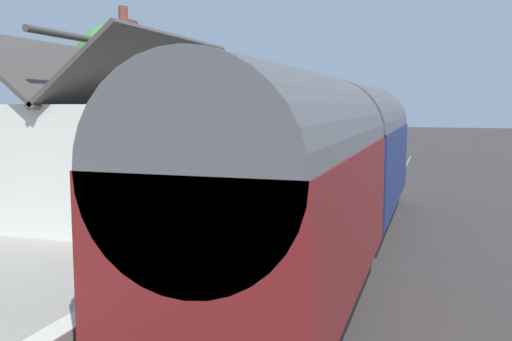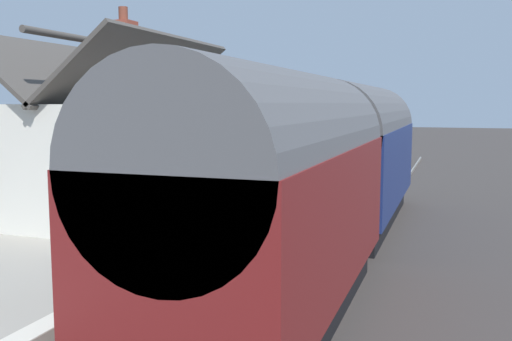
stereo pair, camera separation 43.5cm
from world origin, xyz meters
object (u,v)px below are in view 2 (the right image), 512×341
at_px(bench_mid_platform, 251,168).
at_px(station_sign_board, 127,200).
at_px(planter_bench_left, 233,159).
at_px(tree_mid_background, 125,72).
at_px(planter_corner_building, 277,180).
at_px(planter_edge_far, 208,175).
at_px(planter_by_door, 201,172).
at_px(lamp_post_platform, 277,108).
at_px(bench_near_building, 278,162).
at_px(station_building, 110,155).
at_px(train, 329,166).
at_px(planter_bench_right, 228,160).
at_px(planter_under_sign, 312,157).

bearing_deg(bench_mid_platform, station_sign_board, -171.04).
xyz_separation_m(planter_bench_left, tree_mid_background, (0.11, 5.50, 3.93)).
distance_m(bench_mid_platform, planter_corner_building, 2.62).
bearing_deg(planter_edge_far, planter_by_door, 30.34).
height_order(planter_by_door, lamp_post_platform, lamp_post_platform).
bearing_deg(bench_near_building, planter_by_door, 139.35).
height_order(bench_mid_platform, planter_edge_far, planter_edge_far).
xyz_separation_m(station_building, station_sign_board, (-3.83, -2.93, -0.39)).
height_order(train, lamp_post_platform, lamp_post_platform).
height_order(train, station_building, station_building).
height_order(bench_mid_platform, planter_corner_building, bench_mid_platform).
distance_m(bench_near_building, planter_edge_far, 4.92).
bearing_deg(train, planter_bench_right, 35.65).
bearing_deg(planter_bench_left, station_sign_board, -165.24).
xyz_separation_m(train, lamp_post_platform, (3.96, 2.59, 1.37)).
xyz_separation_m(train, planter_corner_building, (4.23, 2.64, -0.99)).
distance_m(planter_under_sign, station_sign_board, 15.70).
relative_size(planter_bench_left, planter_edge_far, 0.85).
relative_size(station_building, planter_edge_far, 6.32).
relative_size(planter_under_sign, planter_bench_left, 1.28).
bearing_deg(planter_edge_far, planter_bench_right, 14.45).
distance_m(planter_by_door, lamp_post_platform, 4.88).
distance_m(planter_bench_left, planter_edge_far, 5.94).
xyz_separation_m(train, planter_by_door, (6.01, 6.27, -1.09)).
bearing_deg(planter_corner_building, station_building, 152.15).
distance_m(station_building, station_sign_board, 4.84).
relative_size(planter_edge_far, station_sign_board, 0.59).
relative_size(planter_corner_building, lamp_post_platform, 0.19).
bearing_deg(bench_mid_platform, bench_near_building, -7.31).
xyz_separation_m(bench_mid_platform, planter_corner_building, (-2.02, -1.67, -0.10)).
bearing_deg(bench_mid_platform, planter_corner_building, -140.31).
relative_size(train, planter_edge_far, 18.38).
xyz_separation_m(bench_near_building, planter_bench_right, (0.07, 2.26, -0.01)).
bearing_deg(bench_mid_platform, planter_bench_left, 31.59).
height_order(station_sign_board, tree_mid_background, tree_mid_background).
relative_size(planter_by_door, tree_mid_background, 0.11).
height_order(station_building, planter_edge_far, station_building).
relative_size(bench_near_building, planter_bench_left, 1.79).
height_order(bench_mid_platform, tree_mid_background, tree_mid_background).
relative_size(planter_bench_left, tree_mid_background, 0.10).
relative_size(planter_bench_right, station_sign_board, 0.52).
bearing_deg(train, station_sign_board, 152.91).
height_order(planter_by_door, planter_corner_building, planter_corner_building).
relative_size(bench_near_building, station_sign_board, 0.89).
distance_m(station_building, planter_bench_right, 9.96).
height_order(planter_under_sign, planter_edge_far, planter_under_sign).
bearing_deg(planter_corner_building, bench_near_building, 17.11).
bearing_deg(tree_mid_background, station_sign_board, -147.55).
bearing_deg(planter_corner_building, train, -148.07).
bearing_deg(planter_under_sign, lamp_post_platform, -176.15).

